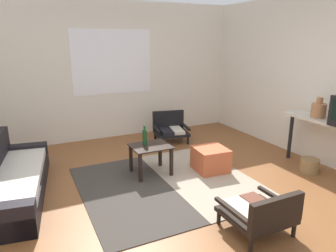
{
  "coord_description": "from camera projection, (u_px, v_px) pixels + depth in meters",
  "views": [
    {
      "loc": [
        -1.7,
        -3.08,
        1.96
      ],
      "look_at": [
        0.23,
        0.95,
        0.71
      ],
      "focal_mm": 33.04,
      "sensor_mm": 36.0,
      "label": 1
    }
  ],
  "objects": [
    {
      "name": "glass_bottle",
      "position": [
        145.0,
        137.0,
        4.59
      ],
      "size": [
        0.07,
        0.07,
        0.29
      ],
      "color": "#194723",
      "rests_on": "coffee_table"
    },
    {
      "name": "coffee_table",
      "position": [
        151.0,
        152.0,
        4.59
      ],
      "size": [
        0.57,
        0.49,
        0.45
      ],
      "color": "black",
      "rests_on": "ground"
    },
    {
      "name": "console_shelf",
      "position": [
        334.0,
        128.0,
        4.46
      ],
      "size": [
        0.38,
        1.66,
        0.82
      ],
      "color": "beige",
      "rests_on": "ground"
    },
    {
      "name": "armchair_by_window",
      "position": [
        170.0,
        128.0,
        6.15
      ],
      "size": [
        0.73,
        0.65,
        0.58
      ],
      "color": "black",
      "rests_on": "ground"
    },
    {
      "name": "ground_plane",
      "position": [
        184.0,
        200.0,
        3.91
      ],
      "size": [
        7.8,
        7.8,
        0.0
      ],
      "primitive_type": "plane",
      "color": "brown"
    },
    {
      "name": "clay_vase",
      "position": [
        319.0,
        110.0,
        4.66
      ],
      "size": [
        0.21,
        0.21,
        0.31
      ],
      "color": "#A87047",
      "rests_on": "console_shelf"
    },
    {
      "name": "area_rug",
      "position": [
        167.0,
        183.0,
        4.36
      ],
      "size": [
        2.35,
        2.23,
        0.01
      ],
      "color": "#38332D",
      "rests_on": "ground"
    },
    {
      "name": "far_wall_with_window",
      "position": [
        112.0,
        71.0,
        6.2
      ],
      "size": [
        5.6,
        0.13,
        2.7
      ],
      "color": "silver",
      "rests_on": "ground"
    },
    {
      "name": "armchair_striped_foreground",
      "position": [
        261.0,
        212.0,
        3.17
      ],
      "size": [
        0.64,
        0.61,
        0.51
      ],
      "color": "black",
      "rests_on": "ground"
    },
    {
      "name": "ottoman_orange",
      "position": [
        211.0,
        159.0,
        4.75
      ],
      "size": [
        0.51,
        0.51,
        0.37
      ],
      "primitive_type": "cube",
      "rotation": [
        0.0,
        0.0,
        -0.08
      ],
      "color": "#BC5633",
      "rests_on": "ground"
    },
    {
      "name": "side_wall_right",
      "position": [
        323.0,
        79.0,
        4.91
      ],
      "size": [
        0.12,
        6.6,
        2.7
      ],
      "primitive_type": "cube",
      "color": "silver",
      "rests_on": "ground"
    },
    {
      "name": "wicker_basket",
      "position": [
        309.0,
        166.0,
        4.71
      ],
      "size": [
        0.28,
        0.28,
        0.21
      ],
      "primitive_type": "cylinder",
      "color": "olive",
      "rests_on": "ground"
    },
    {
      "name": "couch",
      "position": [
        10.0,
        181.0,
        3.94
      ],
      "size": [
        0.97,
        2.17,
        0.68
      ],
      "color": "black",
      "rests_on": "ground"
    }
  ]
}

